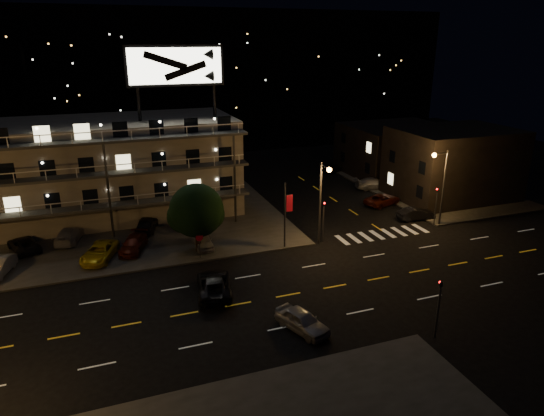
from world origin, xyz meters
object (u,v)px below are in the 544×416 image
object	(u,v)px
tree	(196,212)
road_car_west	(214,284)
lot_car_2	(100,252)
road_car_east	(302,321)
lot_car_4	(203,240)
side_car_0	(416,214)
lot_car_7	(69,235)

from	to	relation	value
tree	road_car_west	size ratio (longest dim) A/B	1.19
lot_car_2	road_car_east	distance (m)	20.38
lot_car_4	road_car_west	distance (m)	8.75
tree	road_car_east	xyz separation A→B (m)	(3.97, -14.90, -3.24)
side_car_0	road_car_west	bearing A→B (deg)	115.30
tree	lot_car_4	distance (m)	3.29
lot_car_4	road_car_west	xyz separation A→B (m)	(-1.02, -8.69, -0.06)
road_car_east	lot_car_7	bearing A→B (deg)	104.35
lot_car_2	road_car_east	bearing A→B (deg)	-30.56
road_car_east	road_car_west	world-z (taller)	road_car_west
lot_car_4	lot_car_7	bearing A→B (deg)	154.85
side_car_0	lot_car_4	bearing A→B (deg)	95.61
lot_car_2	road_car_west	size ratio (longest dim) A/B	0.90
road_car_east	road_car_west	distance (m)	8.22
lot_car_7	road_car_east	world-z (taller)	lot_car_7
lot_car_4	lot_car_7	world-z (taller)	lot_car_7
lot_car_4	lot_car_7	distance (m)	13.07
lot_car_4	road_car_west	size ratio (longest dim) A/B	0.72
lot_car_4	road_car_east	size ratio (longest dim) A/B	0.92
side_car_0	road_car_west	world-z (taller)	road_car_west
tree	lot_car_4	size ratio (longest dim) A/B	1.65
tree	road_car_west	distance (m)	8.57
lot_car_7	tree	bearing A→B (deg)	164.71
lot_car_7	road_car_west	xyz separation A→B (m)	(10.75, -14.37, -0.09)
lot_car_4	side_car_0	bearing A→B (deg)	-0.29
tree	lot_car_4	world-z (taller)	tree
lot_car_7	road_car_west	size ratio (longest dim) A/B	0.88
side_car_0	road_car_east	world-z (taller)	road_car_east
lot_car_7	side_car_0	world-z (taller)	lot_car_7
lot_car_7	road_car_west	distance (m)	17.95
lot_car_2	lot_car_7	world-z (taller)	lot_car_7
lot_car_2	lot_car_4	distance (m)	9.16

